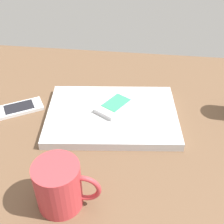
{
  "coord_description": "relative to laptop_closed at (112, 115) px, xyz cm",
  "views": [
    {
      "loc": [
        16.05,
        -53.82,
        50.39
      ],
      "look_at": [
        8.85,
        3.42,
        5.0
      ],
      "focal_mm": 47.43,
      "sensor_mm": 36.0,
      "label": 1
    }
  ],
  "objects": [
    {
      "name": "cell_phone_on_desk",
      "position": [
        -24.46,
        0.45,
        -0.54
      ],
      "size": [
        12.88,
        10.64,
        1.03
      ],
      "color": "silver",
      "rests_on": "desk_surface"
    },
    {
      "name": "desk_surface",
      "position": [
        -8.85,
        -3.42,
        -2.52
      ],
      "size": [
        120.0,
        80.0,
        3.0
      ],
      "primitive_type": "cube",
      "color": "brown",
      "rests_on": "ground"
    },
    {
      "name": "coffee_mug",
      "position": [
        -6.12,
        -25.67,
        3.81
      ],
      "size": [
        11.9,
        8.34,
        9.66
      ],
      "color": "#B23338",
      "rests_on": "desk_surface"
    },
    {
      "name": "cell_phone_on_laptop",
      "position": [
        0.75,
        2.34,
        1.64
      ],
      "size": [
        10.5,
        12.26,
        1.32
      ],
      "color": "silver",
      "rests_on": "laptop_closed"
    },
    {
      "name": "laptop_closed",
      "position": [
        0.0,
        0.0,
        0.0
      ],
      "size": [
        34.42,
        26.28,
        2.03
      ],
      "primitive_type": "cube",
      "rotation": [
        0.0,
        0.0,
        0.11
      ],
      "color": "#B7BABC",
      "rests_on": "desk_surface"
    }
  ]
}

